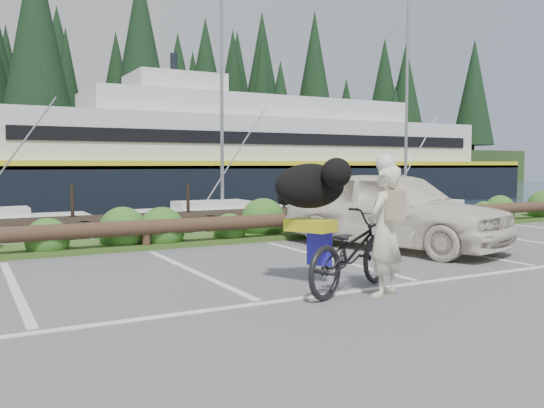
{
  "coord_description": "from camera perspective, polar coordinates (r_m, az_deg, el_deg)",
  "views": [
    {
      "loc": [
        -3.21,
        -6.55,
        1.71
      ],
      "look_at": [
        0.94,
        1.1,
        1.1
      ],
      "focal_mm": 38.0,
      "sensor_mm": 36.0,
      "label": 1
    }
  ],
  "objects": [
    {
      "name": "ground",
      "position": [
        7.49,
        -2.36,
        -9.19
      ],
      "size": [
        72.0,
        72.0,
        0.0
      ],
      "primitive_type": "plane",
      "color": "#565658"
    },
    {
      "name": "vegetation_strip",
      "position": [
        12.39,
        -13.24,
        -3.8
      ],
      "size": [
        34.0,
        1.6,
        0.1
      ],
      "primitive_type": "cube",
      "color": "#3D5B21",
      "rests_on": "ground"
    },
    {
      "name": "log_rail",
      "position": [
        11.73,
        -12.34,
        -4.47
      ],
      "size": [
        32.0,
        0.3,
        0.6
      ],
      "primitive_type": null,
      "color": "#443021",
      "rests_on": "ground"
    },
    {
      "name": "bicycle",
      "position": [
        7.8,
        7.87,
        -4.64
      ],
      "size": [
        2.18,
        1.5,
        1.08
      ],
      "primitive_type": "imported",
      "rotation": [
        0.0,
        0.0,
        1.99
      ],
      "color": "black",
      "rests_on": "ground"
    },
    {
      "name": "cyclist",
      "position": [
        7.54,
        11.08,
        -2.62
      ],
      "size": [
        0.73,
        0.62,
        1.7
      ],
      "primitive_type": "imported",
      "rotation": [
        0.0,
        0.0,
        3.56
      ],
      "color": "beige",
      "rests_on": "ground"
    },
    {
      "name": "dog",
      "position": [
        8.06,
        3.83,
        1.79
      ],
      "size": [
        0.94,
        1.22,
        0.63
      ],
      "primitive_type": "ellipsoid",
      "rotation": [
        0.0,
        0.0,
        1.99
      ],
      "color": "black",
      "rests_on": "bicycle"
    },
    {
      "name": "parked_car",
      "position": [
        11.87,
        11.96,
        -0.49
      ],
      "size": [
        3.2,
        5.03,
        1.6
      ],
      "primitive_type": "imported",
      "rotation": [
        0.0,
        0.0,
        0.3
      ],
      "color": "silver",
      "rests_on": "ground"
    }
  ]
}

